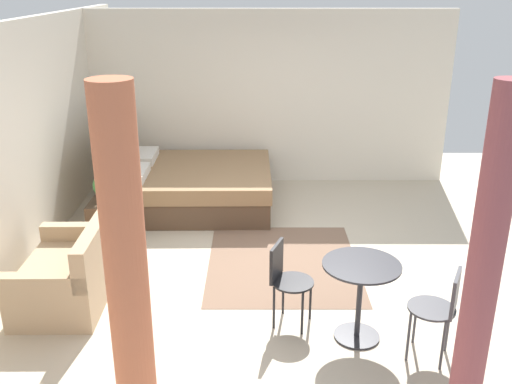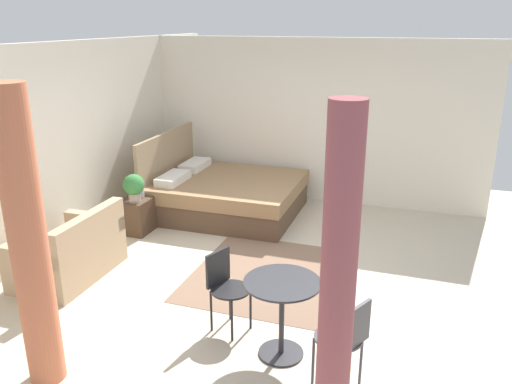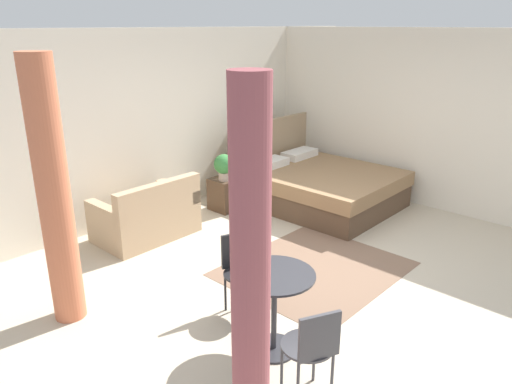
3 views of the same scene
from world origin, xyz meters
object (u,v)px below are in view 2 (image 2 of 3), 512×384
object	(u,v)px
balcony_table	(282,304)
cafe_chair_near_window	(225,282)
vase	(140,191)
cafe_chair_near_couch	(346,336)
couch	(71,254)
nightstand	(137,215)
potted_plant	(134,186)
bed	(225,194)

from	to	relation	value
balcony_table	cafe_chair_near_window	bearing A→B (deg)	69.25
vase	cafe_chair_near_couch	size ratio (longest dim) A/B	0.22
couch	vase	xyz separation A→B (m)	(1.60, -0.01, 0.30)
cafe_chair_near_window	cafe_chair_near_couch	xyz separation A→B (m)	(-0.55, -1.29, 0.03)
cafe_chair_near_couch	nightstand	bearing A→B (deg)	54.62
vase	balcony_table	bearing A→B (deg)	-128.84
nightstand	balcony_table	bearing A→B (deg)	-127.28
nightstand	balcony_table	world-z (taller)	balcony_table
potted_plant	cafe_chair_near_couch	distance (m)	4.14
nightstand	potted_plant	bearing A→B (deg)	-154.98
potted_plant	bed	bearing A→B (deg)	-35.47
nightstand	vase	distance (m)	0.36
potted_plant	cafe_chair_near_couch	size ratio (longest dim) A/B	0.48
potted_plant	vase	world-z (taller)	potted_plant
couch	nightstand	xyz separation A→B (m)	(1.48, -0.01, -0.04)
vase	cafe_chair_near_window	world-z (taller)	cafe_chair_near_window
couch	nightstand	size ratio (longest dim) A/B	2.59
nightstand	bed	bearing A→B (deg)	-39.24
nightstand	potted_plant	world-z (taller)	potted_plant
potted_plant	nightstand	bearing A→B (deg)	25.02
vase	cafe_chair_near_couch	world-z (taller)	cafe_chair_near_couch
potted_plant	vase	xyz separation A→B (m)	(0.22, 0.04, -0.14)
bed	potted_plant	size ratio (longest dim) A/B	5.48
nightstand	potted_plant	size ratio (longest dim) A/B	1.23
bed	vase	distance (m)	1.40
vase	balcony_table	size ratio (longest dim) A/B	0.24
couch	cafe_chair_near_window	xyz separation A→B (m)	(-0.42, -2.17, 0.22)
potted_plant	cafe_chair_near_couch	xyz separation A→B (m)	(-2.35, -3.40, -0.20)
balcony_table	cafe_chair_near_couch	bearing A→B (deg)	-115.78
bed	cafe_chair_near_window	distance (m)	3.27
bed	couch	distance (m)	2.77
potted_plant	vase	bearing A→B (deg)	10.76
nightstand	potted_plant	distance (m)	0.49
bed	potted_plant	world-z (taller)	bed
vase	bed	bearing A→B (deg)	-42.26
potted_plant	cafe_chair_near_window	bearing A→B (deg)	-130.35
balcony_table	cafe_chair_near_couch	world-z (taller)	cafe_chair_near_couch
bed	potted_plant	xyz separation A→B (m)	(-1.23, 0.88, 0.42)
bed	cafe_chair_near_couch	xyz separation A→B (m)	(-3.58, -2.52, 0.21)
nightstand	cafe_chair_near_couch	world-z (taller)	cafe_chair_near_couch
balcony_table	cafe_chair_near_window	world-z (taller)	cafe_chair_near_window
bed	cafe_chair_near_window	size ratio (longest dim) A/B	2.72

